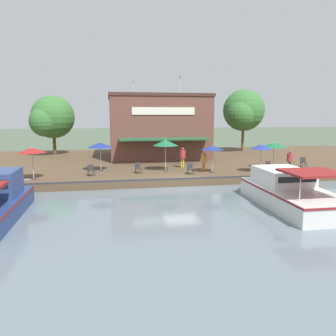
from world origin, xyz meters
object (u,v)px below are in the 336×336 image
(motorboat_outer_channel, at_px, (285,190))
(tree_downstream_bank, at_px, (243,111))
(person_near_entrance, at_px, (204,159))
(tree_upstream_bank, at_px, (51,118))
(patio_umbrella_mid_patio_left, at_px, (213,148))
(cafe_chair_facing_river, at_px, (138,167))
(patio_umbrella_back_row, at_px, (165,143))
(patio_umbrella_by_entrance, at_px, (261,147))
(cafe_chair_beside_entrance, at_px, (91,170))
(cafe_chair_far_corner_seat, at_px, (269,166))
(patio_umbrella_mid_patio_right, at_px, (100,145))
(patio_umbrella_near_quay_edge, at_px, (274,145))
(cafe_chair_under_first_umbrella, at_px, (191,168))
(person_at_quay_edge, at_px, (182,155))
(cafe_chair_mid_patio, at_px, (303,162))
(patio_umbrella_far_corner, at_px, (32,150))
(person_mid_patio, at_px, (290,159))
(waterfront_restaurant, at_px, (157,126))

(motorboat_outer_channel, relative_size, tree_downstream_bank, 1.12)
(person_near_entrance, distance_m, tree_upstream_bank, 19.78)
(patio_umbrella_mid_patio_left, relative_size, tree_upstream_bank, 0.33)
(cafe_chair_facing_river, xyz_separation_m, tree_downstream_bank, (-13.34, 14.24, 4.51))
(patio_umbrella_back_row, distance_m, cafe_chair_facing_river, 3.08)
(patio_umbrella_by_entrance, xyz_separation_m, cafe_chair_facing_river, (-1.31, -9.67, -1.58))
(cafe_chair_facing_river, bearing_deg, cafe_chair_beside_entrance, -82.22)
(cafe_chair_beside_entrance, distance_m, cafe_chair_far_corner_seat, 14.10)
(patio_umbrella_by_entrance, height_order, motorboat_outer_channel, patio_umbrella_by_entrance)
(patio_umbrella_mid_patio_right, relative_size, person_near_entrance, 1.47)
(person_near_entrance, xyz_separation_m, tree_downstream_bank, (-13.28, 8.86, 3.98))
(patio_umbrella_mid_patio_left, relative_size, cafe_chair_beside_entrance, 2.58)
(patio_umbrella_mid_patio_left, distance_m, person_near_entrance, 1.32)
(patio_umbrella_near_quay_edge, height_order, tree_upstream_bank, tree_upstream_bank)
(cafe_chair_under_first_umbrella, distance_m, motorboat_outer_channel, 8.22)
(cafe_chair_under_first_umbrella, xyz_separation_m, cafe_chair_far_corner_seat, (0.03, 6.52, 0.00))
(cafe_chair_facing_river, xyz_separation_m, person_at_quay_edge, (-2.09, 4.05, 0.64))
(cafe_chair_facing_river, bearing_deg, patio_umbrella_mid_patio_left, 83.40)
(cafe_chair_far_corner_seat, relative_size, cafe_chair_facing_river, 1.00)
(person_at_quay_edge, bearing_deg, cafe_chair_mid_patio, 81.52)
(patio_umbrella_far_corner, distance_m, person_mid_patio, 19.80)
(person_at_quay_edge, bearing_deg, patio_umbrella_mid_patio_right, -87.24)
(patio_umbrella_near_quay_edge, distance_m, patio_umbrella_far_corner, 19.38)
(tree_upstream_bank, distance_m, tree_downstream_bank, 22.87)
(patio_umbrella_by_entrance, relative_size, cafe_chair_under_first_umbrella, 2.71)
(tree_upstream_bank, bearing_deg, cafe_chair_facing_river, 32.20)
(person_at_quay_edge, distance_m, person_mid_patio, 8.84)
(cafe_chair_facing_river, height_order, person_near_entrance, person_near_entrance)
(waterfront_restaurant, distance_m, cafe_chair_under_first_umbrella, 11.84)
(person_at_quay_edge, bearing_deg, person_mid_patio, 66.75)
(cafe_chair_under_first_umbrella, bearing_deg, person_mid_patio, 88.33)
(patio_umbrella_near_quay_edge, height_order, patio_umbrella_by_entrance, patio_umbrella_by_entrance)
(patio_umbrella_back_row, relative_size, patio_umbrella_by_entrance, 1.13)
(cafe_chair_under_first_umbrella, bearing_deg, person_near_entrance, 130.67)
(patio_umbrella_near_quay_edge, relative_size, patio_umbrella_by_entrance, 0.98)
(cafe_chair_facing_river, height_order, person_at_quay_edge, person_at_quay_edge)
(patio_umbrella_back_row, height_order, person_mid_patio, patio_umbrella_back_row)
(patio_umbrella_near_quay_edge, bearing_deg, cafe_chair_far_corner_seat, -36.84)
(patio_umbrella_mid_patio_right, relative_size, person_at_quay_edge, 1.34)
(person_near_entrance, bearing_deg, patio_umbrella_mid_patio_left, 33.54)
(cafe_chair_under_first_umbrella, bearing_deg, person_at_quay_edge, 178.44)
(patio_umbrella_by_entrance, bearing_deg, cafe_chair_beside_entrance, -93.50)
(patio_umbrella_mid_patio_right, bearing_deg, cafe_chair_under_first_umbrella, 67.07)
(cafe_chair_mid_patio, xyz_separation_m, cafe_chair_under_first_umbrella, (1.67, -10.67, 0.00))
(cafe_chair_far_corner_seat, height_order, person_mid_patio, person_mid_patio)
(waterfront_restaurant, xyz_separation_m, patio_umbrella_mid_patio_right, (8.53, -5.93, -1.21))
(patio_umbrella_by_entrance, height_order, tree_downstream_bank, tree_downstream_bank)
(patio_umbrella_near_quay_edge, distance_m, tree_downstream_bank, 13.44)
(patio_umbrella_back_row, relative_size, tree_upstream_bank, 0.38)
(patio_umbrella_far_corner, bearing_deg, patio_umbrella_back_row, 101.25)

